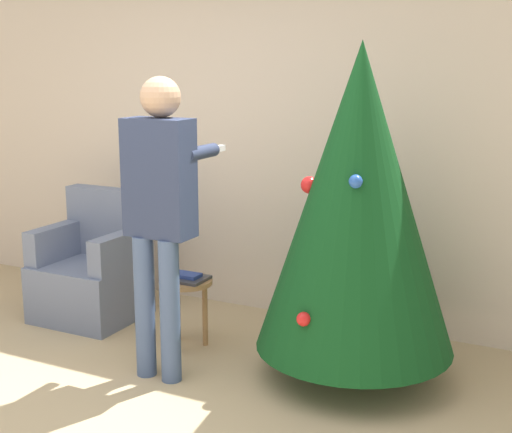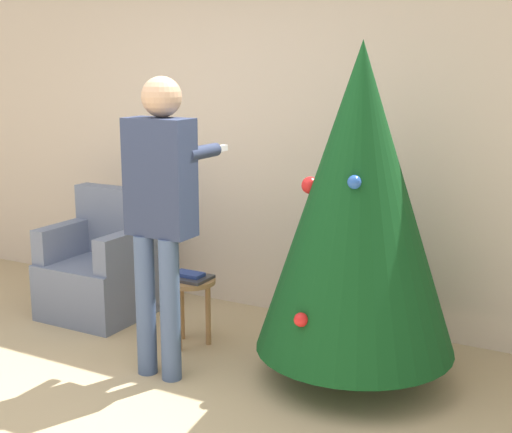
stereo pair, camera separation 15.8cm
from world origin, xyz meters
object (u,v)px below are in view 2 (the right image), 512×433
Objects in this scene: armchair at (101,270)px; side_stool at (189,291)px; person_standing at (161,200)px; christmas_tree at (358,200)px.

armchair is 2.03× the size of side_stool.
armchair is 1.41m from person_standing.
christmas_tree is 1.15m from person_standing.
christmas_tree is 2.21m from armchair.
person_standing is at bearing -30.87° from armchair.
christmas_tree reaches higher than armchair.
person_standing is at bearing -75.64° from side_stool.
armchair is (-2.07, 0.14, -0.75)m from christmas_tree.
armchair is 0.94m from side_stool.
side_stool is (0.92, -0.18, 0.04)m from armchair.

